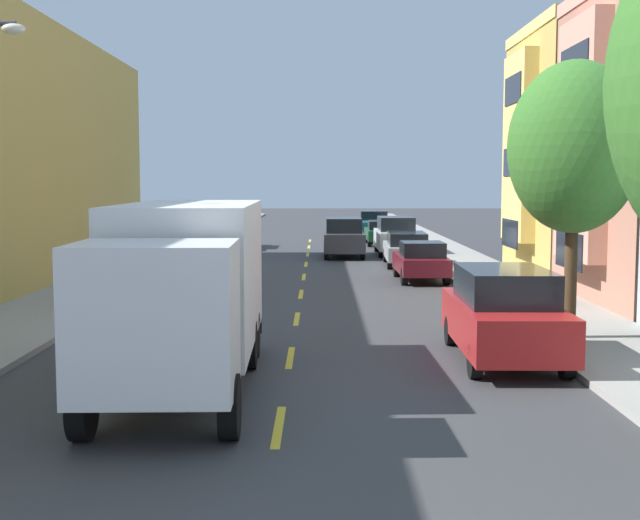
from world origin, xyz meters
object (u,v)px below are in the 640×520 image
parked_wagon_sky (235,234)px  parked_sedan_forest (383,232)px  delivery_box_truck (187,283)px  moving_charcoal_sedan (345,237)px  street_tree_second (576,148)px  parked_wagon_silver (408,248)px  parked_suv_red (506,314)px  parked_suv_white (397,235)px  parked_pickup_orange (187,258)px  parked_pickup_teal (376,225)px  parked_hatchback_burgundy (423,261)px  parked_suv_champagne (160,273)px

parked_wagon_sky → parked_sedan_forest: 8.76m
delivery_box_truck → moving_charcoal_sedan: size_ratio=1.64×
street_tree_second → moving_charcoal_sedan: bearing=101.7°
parked_wagon_sky → parked_wagon_silver: bearing=-49.2°
parked_wagon_silver → parked_suv_red: 19.60m
parked_wagon_sky → parked_suv_white: parked_suv_white is taller
parked_pickup_orange → parked_suv_red: parked_suv_red is taller
parked_pickup_teal → moving_charcoal_sedan: size_ratio=1.10×
delivery_box_truck → parked_hatchback_burgundy: (6.22, 16.11, -1.13)m
parked_wagon_silver → parked_pickup_teal: size_ratio=0.90×
parked_wagon_silver → parked_suv_red: parked_suv_red is taller
parked_suv_red → parked_sedan_forest: bearing=90.4°
parked_suv_white → parked_wagon_silver: bearing=-90.5°
parked_sedan_forest → parked_suv_red: (0.21, -31.87, 0.24)m
delivery_box_truck → parked_pickup_teal: (6.06, 40.40, -1.06)m
parked_hatchback_burgundy → parked_suv_red: (0.05, -13.92, 0.23)m
delivery_box_truck → parked_suv_white: (6.30, 27.46, -0.90)m
parked_suv_champagne → parked_suv_red: size_ratio=1.00×
parked_pickup_teal → delivery_box_truck: bearing=-98.5°
street_tree_second → parked_suv_white: street_tree_second is taller
parked_hatchback_burgundy → parked_suv_red: bearing=-89.8°
parked_pickup_teal → parked_suv_white: bearing=-88.9°
delivery_box_truck → parked_hatchback_burgundy: 17.31m
delivery_box_truck → parked_suv_white: size_ratio=1.63×
street_tree_second → parked_pickup_orange: (-10.87, 12.44, -3.66)m
moving_charcoal_sedan → parked_pickup_orange: bearing=-122.7°
parked_suv_white → parked_hatchback_burgundy: parked_suv_white is taller
street_tree_second → parked_pickup_teal: street_tree_second is taller
parked_wagon_sky → parked_suv_red: size_ratio=0.98×
street_tree_second → parked_wagon_sky: (-10.62, 27.75, -3.68)m
parked_suv_white → parked_suv_champagne: bearing=-116.5°
parked_suv_champagne → parked_hatchback_burgundy: (8.64, 6.15, -0.23)m
parked_pickup_teal → parked_suv_white: parked_suv_white is taller
parked_suv_champagne → parked_suv_red: same height
street_tree_second → parked_pickup_teal: bearing=93.4°
moving_charcoal_sedan → parked_suv_champagne: bearing=-110.3°
parked_pickup_teal → parked_suv_red: 38.21m
parked_suv_champagne → parked_pickup_orange: bearing=92.1°
parked_sedan_forest → parked_suv_champagne: size_ratio=0.93×
parked_sedan_forest → parked_pickup_orange: (-8.73, -17.54, 0.08)m
parked_hatchback_burgundy → parked_suv_red: size_ratio=0.83×
street_tree_second → parked_suv_white: (-1.91, 23.38, -3.50)m
parked_wagon_silver → parked_sedan_forest: parked_wagon_silver is taller
street_tree_second → parked_hatchback_burgundy: 12.75m
parked_suv_white → parked_sedan_forest: bearing=92.1°
parked_suv_red → parked_suv_white: bearing=89.9°
street_tree_second → parked_sedan_forest: size_ratio=1.40×
parked_sedan_forest → parked_suv_white: (0.24, -6.60, 0.24)m
parked_hatchback_burgundy → delivery_box_truck: bearing=-111.1°
parked_suv_white → parked_hatchback_burgundy: size_ratio=1.19×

